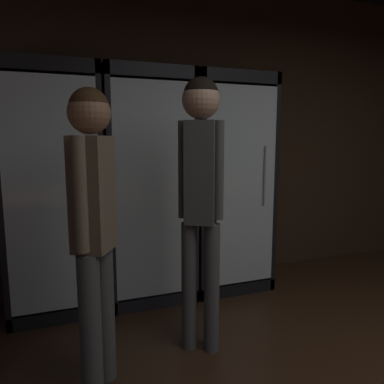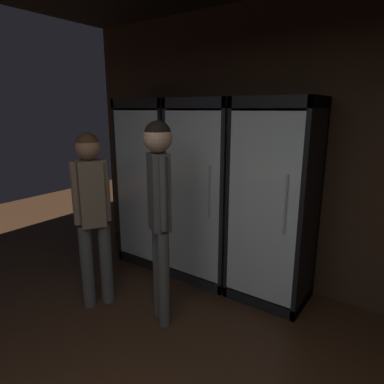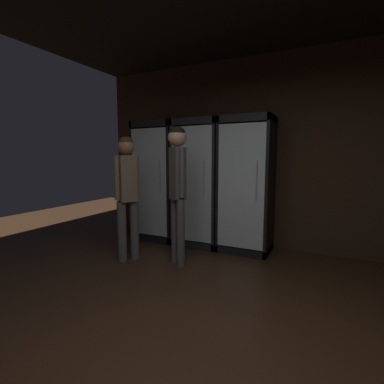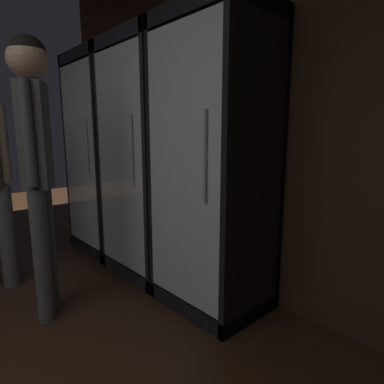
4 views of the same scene
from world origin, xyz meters
TOP-DOWN VIEW (x-y plane):
  - wall_back at (0.00, 3.03)m, footprint 6.00×0.06m
  - cooler_far_left at (-1.93, 2.75)m, footprint 0.71×0.58m
  - cooler_left at (-1.19, 2.74)m, footprint 0.71×0.58m
  - cooler_center at (-0.46, 2.75)m, footprint 0.71×0.58m
  - shopper_near at (-1.07, 1.80)m, footprint 0.25×0.23m
  - shopper_far at (-1.72, 1.65)m, footprint 0.25×0.29m

SIDE VIEW (x-z plane):
  - cooler_center at x=-0.46m, z-range -0.03..1.88m
  - cooler_left at x=-1.19m, z-range -0.02..1.89m
  - cooler_far_left at x=-1.93m, z-range -0.01..1.89m
  - shopper_far at x=-1.72m, z-range 0.17..1.78m
  - shopper_near at x=-1.07m, z-range 0.25..1.97m
  - wall_back at x=0.00m, z-range 0.00..2.80m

